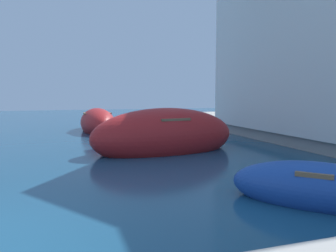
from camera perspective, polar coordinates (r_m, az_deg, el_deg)
name	(u,v)px	position (r m, az deg, el deg)	size (l,w,h in m)	color
quay_promenade	(247,210)	(5.49, 13.36, -13.87)	(44.00, 32.00, 0.50)	#ADA89E
moored_boat_2	(98,123)	(19.01, -11.95, 0.54)	(1.84, 5.05, 1.64)	#B21E1E
moored_boat_3	(165,136)	(11.97, -0.52, -1.69)	(5.72, 3.02, 2.02)	#B21E1E
moored_boat_4	(315,189)	(6.91, 23.90, -9.80)	(3.00, 3.08, 1.04)	#1E479E
waterfront_building_main	(336,29)	(16.60, 26.73, 14.55)	(6.90, 10.52, 8.54)	white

